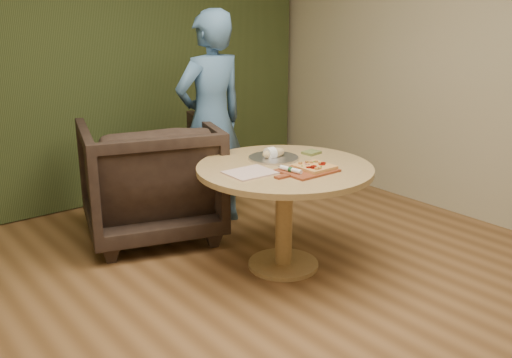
{
  "coord_description": "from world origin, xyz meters",
  "views": [
    {
      "loc": [
        -1.91,
        -2.06,
        1.81
      ],
      "look_at": [
        -0.09,
        0.25,
        0.9
      ],
      "focal_mm": 40.0,
      "sensor_mm": 36.0,
      "label": 1
    }
  ],
  "objects": [
    {
      "name": "cutlery_roll",
      "position": [
        0.46,
        0.58,
        0.78
      ],
      "size": [
        0.06,
        0.2,
        0.03
      ],
      "rotation": [
        0.0,
        0.0,
        0.16
      ],
      "color": "white",
      "rests_on": "pizza_paddle"
    },
    {
      "name": "armchair",
      "position": [
        0.11,
        1.87,
        0.52
      ],
      "size": [
        1.25,
        1.21,
        1.04
      ],
      "primitive_type": "imported",
      "rotation": [
        0.0,
        0.0,
        2.84
      ],
      "color": "black",
      "rests_on": "ground"
    },
    {
      "name": "pizza_paddle",
      "position": [
        0.57,
        0.56,
        0.76
      ],
      "size": [
        0.45,
        0.28,
        0.01
      ],
      "rotation": [
        0.0,
        0.0,
        0.01
      ],
      "color": "brown",
      "rests_on": "pedestal_table"
    },
    {
      "name": "flatbread_pizza",
      "position": [
        0.63,
        0.54,
        0.78
      ],
      "size": [
        0.22,
        0.22,
        0.04
      ],
      "rotation": [
        0.0,
        0.0,
        0.01
      ],
      "color": "#E7AA5A",
      "rests_on": "pizza_paddle"
    },
    {
      "name": "green_packet",
      "position": [
        0.92,
        0.88,
        0.76
      ],
      "size": [
        0.13,
        0.11,
        0.02
      ],
      "primitive_type": "cube",
      "rotation": [
        0.0,
        0.0,
        0.11
      ],
      "color": "#4C5C29",
      "rests_on": "pedestal_table"
    },
    {
      "name": "person_standing",
      "position": [
        0.65,
        1.78,
        0.89
      ],
      "size": [
        0.66,
        0.45,
        1.78
      ],
      "primitive_type": "imported",
      "rotation": [
        0.0,
        0.0,
        3.18
      ],
      "color": "#426893",
      "rests_on": "ground"
    },
    {
      "name": "serving_tray",
      "position": [
        0.61,
        0.94,
        0.76
      ],
      "size": [
        0.36,
        0.36,
        0.02
      ],
      "color": "silver",
      "rests_on": "pedestal_table"
    },
    {
      "name": "bread_roll",
      "position": [
        0.6,
        0.94,
        0.79
      ],
      "size": [
        0.19,
        0.09,
        0.09
      ],
      "color": "tan",
      "rests_on": "serving_tray"
    },
    {
      "name": "curtain",
      "position": [
        0.0,
        2.9,
        1.4
      ],
      "size": [
        4.8,
        0.14,
        2.78
      ],
      "primitive_type": "cube",
      "color": "#293618",
      "rests_on": "ground"
    },
    {
      "name": "newspaper",
      "position": [
        0.26,
        0.76,
        0.76
      ],
      "size": [
        0.31,
        0.26,
        0.01
      ],
      "primitive_type": "cube",
      "rotation": [
        0.0,
        0.0,
        -0.02
      ],
      "color": "white",
      "rests_on": "pedestal_table"
    },
    {
      "name": "pedestal_table",
      "position": [
        0.55,
        0.75,
        0.61
      ],
      "size": [
        1.21,
        1.21,
        0.75
      ],
      "rotation": [
        0.0,
        0.0,
        -0.22
      ],
      "color": "tan",
      "rests_on": "ground"
    },
    {
      "name": "room_shell",
      "position": [
        0.0,
        0.0,
        1.4
      ],
      "size": [
        5.04,
        6.04,
        2.84
      ],
      "color": "brown",
      "rests_on": "ground"
    }
  ]
}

